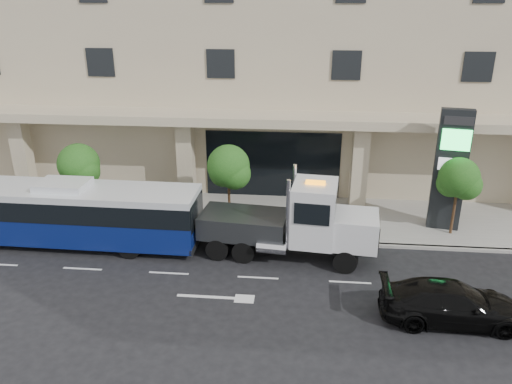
# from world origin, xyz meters

# --- Properties ---
(ground) EXTENTS (120.00, 120.00, 0.00)m
(ground) POSITION_xyz_m (0.00, 0.00, 0.00)
(ground) COLOR black
(ground) RESTS_ON ground
(sidewalk) EXTENTS (120.00, 6.00, 0.15)m
(sidewalk) POSITION_xyz_m (0.00, 5.00, 0.07)
(sidewalk) COLOR gray
(sidewalk) RESTS_ON ground
(curb) EXTENTS (120.00, 0.30, 0.15)m
(curb) POSITION_xyz_m (0.00, 2.00, 0.07)
(curb) COLOR gray
(curb) RESTS_ON ground
(convention_center) EXTENTS (60.00, 17.60, 20.00)m
(convention_center) POSITION_xyz_m (-0.00, 15.42, 9.97)
(convention_center) COLOR tan
(convention_center) RESTS_ON ground
(tree_left) EXTENTS (2.27, 2.20, 4.22)m
(tree_left) POSITION_xyz_m (-9.97, 3.59, 3.11)
(tree_left) COLOR #422B19
(tree_left) RESTS_ON sidewalk
(tree_mid) EXTENTS (2.28, 2.20, 4.38)m
(tree_mid) POSITION_xyz_m (-1.97, 3.59, 3.26)
(tree_mid) COLOR #422B19
(tree_mid) RESTS_ON sidewalk
(tree_right) EXTENTS (2.10, 2.00, 4.04)m
(tree_right) POSITION_xyz_m (9.53, 3.59, 3.04)
(tree_right) COLOR #422B19
(tree_right) RESTS_ON sidewalk
(city_bus) EXTENTS (13.03, 2.94, 3.29)m
(city_bus) POSITION_xyz_m (-9.61, 0.90, 1.67)
(city_bus) COLOR black
(city_bus) RESTS_ON ground
(tow_truck) EXTENTS (9.36, 3.12, 4.24)m
(tow_truck) POSITION_xyz_m (1.56, 0.58, 1.74)
(tow_truck) COLOR #2D3033
(tow_truck) RESTS_ON ground
(black_sedan) EXTENTS (5.37, 2.23, 1.55)m
(black_sedan) POSITION_xyz_m (7.55, -3.89, 0.78)
(black_sedan) COLOR black
(black_sedan) RESTS_ON ground
(signage_pylon) EXTENTS (1.65, 0.86, 6.31)m
(signage_pylon) POSITION_xyz_m (9.22, 4.28, 3.35)
(signage_pylon) COLOR black
(signage_pylon) RESTS_ON sidewalk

